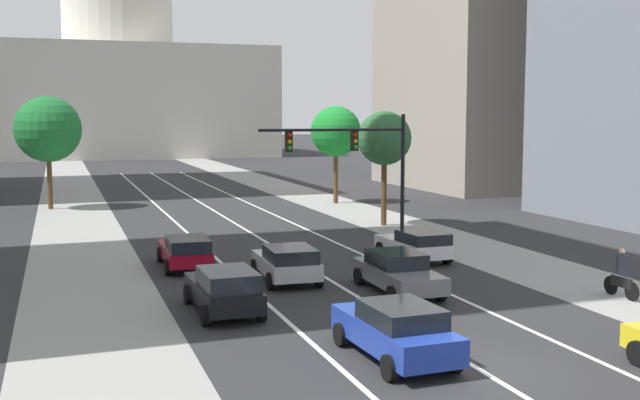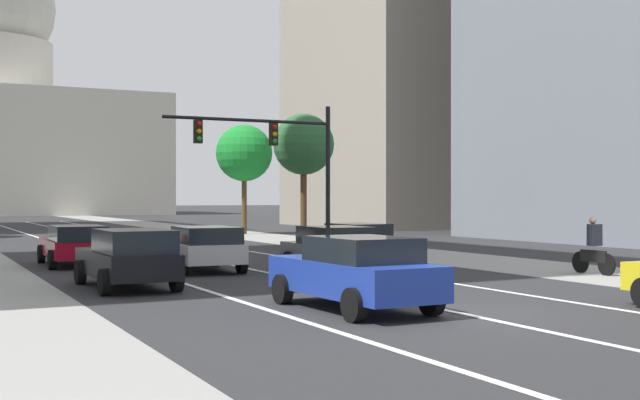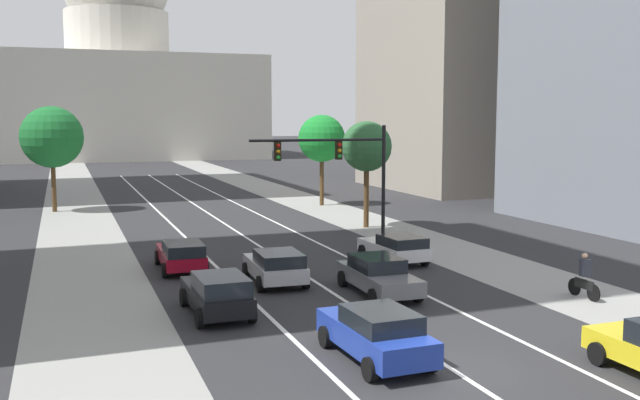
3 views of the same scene
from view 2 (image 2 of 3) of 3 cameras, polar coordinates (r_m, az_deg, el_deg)
The scene contains 16 objects.
ground_plane at distance 54.37m, azimuth -16.04°, elevation -2.28°, with size 400.00×400.00×0.00m, color #2B2B2D.
sidewalk_right at distance 51.87m, azimuth -5.51°, elevation -2.38°, with size 4.62×130.00×0.01m, color gray.
lane_stripe_left at distance 39.06m, azimuth -16.77°, elevation -3.20°, with size 0.16×90.00×0.01m, color white.
lane_stripe_center at distance 39.72m, azimuth -12.20°, elevation -3.15°, with size 0.16×90.00×0.01m, color white.
lane_stripe_right at distance 40.61m, azimuth -7.80°, elevation -3.07°, with size 0.16×90.00×0.01m, color white.
office_tower_far_right at distance 69.86m, azimuth 6.45°, elevation 11.74°, with size 16.58×18.81×32.62m.
car_white at distance 30.54m, azimuth 2.03°, elevation -2.78°, with size 2.15×4.12×1.36m.
car_silver at distance 25.86m, azimuth -8.16°, elevation -3.25°, with size 2.19×4.14×1.41m.
car_black at distance 21.23m, azimuth -13.09°, elevation -3.88°, with size 1.99×4.30×1.51m.
car_crimson at distance 28.81m, azimuth -16.62°, elevation -2.93°, with size 2.01×4.45×1.38m.
car_gray at distance 24.43m, azimuth 1.18°, elevation -3.46°, with size 2.05×4.70×1.44m.
car_blue at distance 16.79m, azimuth 2.45°, elevation -4.96°, with size 2.10×4.47×1.50m.
traffic_signal_mast at distance 35.28m, azimuth -2.92°, elevation 3.54°, with size 7.52×0.39×6.31m.
cyclist at distance 25.86m, azimuth 18.39°, elevation -3.03°, with size 0.36×1.70×1.72m.
street_tree_near_right at distance 41.34m, azimuth -1.14°, elevation 3.81°, with size 3.06×3.06×6.50m.
street_tree_mid_right at distance 52.44m, azimuth -5.26°, elevation 3.22°, with size 3.59×3.59×6.93m.
Camera 2 is at (-9.63, -13.47, 2.27)m, focal length 46.32 mm.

